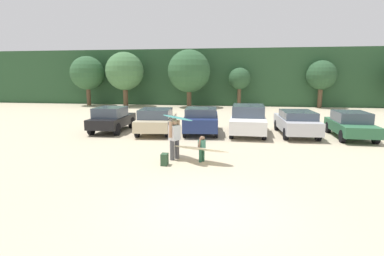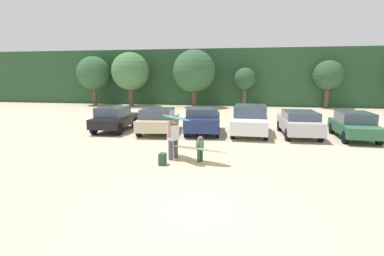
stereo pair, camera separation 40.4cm
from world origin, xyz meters
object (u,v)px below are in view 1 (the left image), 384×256
(parked_car_champagne, at_px, (157,120))
(parked_car_black, at_px, (112,119))
(surfboard_cream, at_px, (200,149))
(person_child, at_px, (202,147))
(parked_car_silver, at_px, (296,122))
(parked_car_white, at_px, (248,119))
(parked_car_navy, at_px, (201,120))
(parked_car_forest_green, at_px, (351,124))
(person_adult, at_px, (174,137))
(surfboard_teal, at_px, (177,118))
(backpack_dropped, at_px, (165,159))

(parked_car_champagne, bearing_deg, parked_car_black, 83.30)
(surfboard_cream, bearing_deg, person_child, -111.66)
(parked_car_champagne, relative_size, parked_car_silver, 0.97)
(parked_car_white, relative_size, parked_car_silver, 1.00)
(parked_car_navy, distance_m, surfboard_cream, 6.15)
(surfboard_cream, bearing_deg, parked_car_silver, -109.58)
(parked_car_black, xyz_separation_m, parked_car_forest_green, (13.66, 0.16, -0.04))
(person_adult, xyz_separation_m, surfboard_cream, (1.07, -0.26, -0.41))
(parked_car_forest_green, bearing_deg, parked_car_champagne, 92.28)
(parked_car_navy, relative_size, parked_car_silver, 0.93)
(surfboard_teal, height_order, surfboard_cream, surfboard_teal)
(parked_car_navy, distance_m, parked_car_silver, 5.42)
(surfboard_teal, relative_size, backpack_dropped, 4.29)
(parked_car_silver, distance_m, backpack_dropped, 9.15)
(parked_car_champagne, distance_m, surfboard_teal, 6.09)
(parked_car_black, distance_m, backpack_dropped, 8.12)
(parked_car_champagne, bearing_deg, parked_car_navy, -88.22)
(parked_car_black, distance_m, person_child, 8.49)
(parked_car_champagne, xyz_separation_m, surfboard_teal, (2.38, -5.53, 0.95))
(parked_car_forest_green, bearing_deg, person_child, 129.63)
(parked_car_navy, distance_m, surfboard_teal, 5.93)
(parked_car_champagne, height_order, parked_car_silver, parked_car_champagne)
(surfboard_teal, bearing_deg, parked_car_white, -68.28)
(person_child, relative_size, surfboard_teal, 0.54)
(parked_car_forest_green, xyz_separation_m, surfboard_teal, (-8.47, -5.76, 0.96))
(parked_car_black, relative_size, parked_car_forest_green, 0.94)
(parked_car_navy, bearing_deg, surfboard_cream, -178.26)
(person_adult, bearing_deg, parked_car_navy, -62.79)
(surfboard_teal, bearing_deg, surfboard_cream, -146.71)
(parked_car_champagne, distance_m, person_child, 6.64)
(surfboard_teal, bearing_deg, parked_car_forest_green, -98.01)
(parked_car_silver, distance_m, surfboard_cream, 7.86)
(parked_car_silver, bearing_deg, parked_car_navy, 89.48)
(surfboard_teal, bearing_deg, parked_car_navy, -44.71)
(parked_car_white, relative_size, surfboard_cream, 1.85)
(parked_car_silver, bearing_deg, surfboard_teal, 134.31)
(parked_car_white, bearing_deg, parked_car_champagne, 97.21)
(parked_car_forest_green, xyz_separation_m, person_child, (-7.44, -5.94, -0.17))
(parked_car_white, bearing_deg, parked_car_silver, -89.17)
(parked_car_silver, relative_size, parked_car_forest_green, 1.09)
(parked_car_black, relative_size, parked_car_champagne, 0.89)
(surfboard_cream, bearing_deg, parked_car_champagne, -42.73)
(parked_car_black, xyz_separation_m, parked_car_silver, (10.87, 0.44, -0.02))
(parked_car_champagne, distance_m, parked_car_navy, 2.65)
(parked_car_champagne, height_order, surfboard_teal, surfboard_teal)
(parked_car_black, xyz_separation_m, backpack_dropped, (4.88, -6.46, -0.56))
(parked_car_champagne, relative_size, parked_car_white, 0.97)
(parked_car_champagne, distance_m, parked_car_white, 5.37)
(person_adult, distance_m, surfboard_teal, 0.78)
(parked_car_forest_green, height_order, backpack_dropped, parked_car_forest_green)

